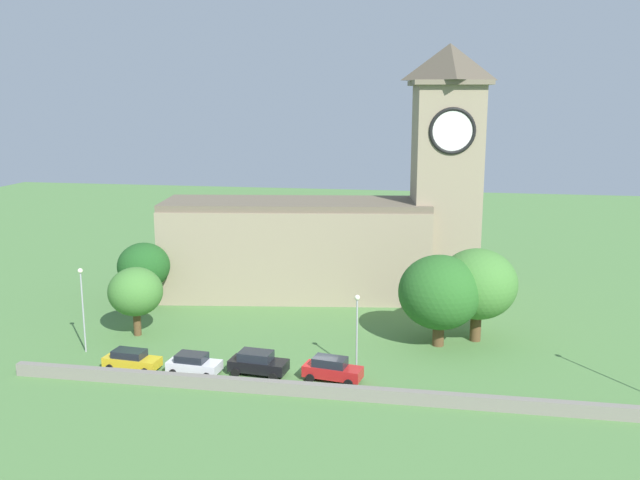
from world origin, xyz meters
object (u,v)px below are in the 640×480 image
Objects in this scene: car_black at (258,363)px; streetlamp_west_end at (82,297)px; streetlamp_west_mid at (357,321)px; tree_by_tower at (478,284)px; tree_riverside_west at (135,292)px; tree_riverside_east at (440,292)px; church at (343,224)px; car_white at (194,364)px; car_red at (332,369)px; tree_churchyard at (144,266)px; car_yellow at (131,360)px.

streetlamp_west_end is at bearing 172.16° from car_black.
tree_by_tower is (9.81, 9.42, 0.94)m from streetlamp_west_mid.
car_black is at bearing -27.76° from tree_riverside_west.
car_black is at bearing -146.90° from tree_riverside_east.
church is 27.14m from car_white.
tree_by_tower reaches higher than streetlamp_west_mid.
car_red is 0.74× the size of streetlamp_west_mid.
tree_churchyard reaches higher than car_black.
car_red is at bearing 1.81° from car_yellow.
car_white is 22.22m from tree_riverside_east.
car_red reaches higher than car_white.
tree_churchyard is 0.85× the size of tree_riverside_east.
car_white reaches higher than car_yellow.
streetlamp_west_end reaches higher than car_black.
church is at bearing 126.46° from tree_riverside_east.
streetlamp_west_mid is 0.92× the size of tree_churchyard.
streetlamp_west_mid is 9.94m from tree_riverside_east.
streetlamp_west_end is 23.99m from streetlamp_west_mid.
car_black is at bearing -147.56° from tree_by_tower.
streetlamp_west_end is at bearing 178.88° from streetlamp_west_mid.
car_yellow is at bearing -119.41° from church.
streetlamp_west_end reaches higher than tree_riverside_west.
tree_by_tower is (17.59, 11.18, 4.39)m from car_black.
tree_churchyard is at bearing 150.99° from streetlamp_west_mid.
car_red is (2.66, -24.18, -7.15)m from church.
streetlamp_west_mid is at bearing 11.20° from car_white.
church is at bearing 138.02° from tree_by_tower.
tree_churchyard is at bearing 125.09° from car_white.
car_white is at bearing -0.06° from car_yellow.
car_yellow is at bearing -157.83° from tree_riverside_east.
church reaches higher than streetlamp_west_end.
tree_riverside_east is at bearing 33.10° from car_black.
church is 29.27m from car_yellow.
tree_riverside_east is (14.24, 9.29, 3.98)m from car_black.
church reaches higher than car_red.
streetlamp_west_end is 1.07× the size of tree_churchyard.
streetlamp_west_end is (-11.07, 3.03, 4.14)m from car_white.
church is 18.46m from tree_riverside_east.
tree_churchyard is at bearing 145.53° from car_red.
streetlamp_west_mid is (12.91, 2.56, 3.56)m from car_white.
streetlamp_west_end is at bearing 173.61° from car_red.
church is 29.42m from streetlamp_west_end.
car_yellow is at bearing -178.19° from car_red.
tree_riverside_east reaches higher than streetlamp_west_end.
church is 4.33× the size of tree_riverside_east.
tree_riverside_east is at bearing 4.37° from tree_riverside_west.
car_black is at bearing 8.81° from car_white.
car_black is 15.71m from tree_riverside_west.
car_yellow is at bearing -27.85° from streetlamp_west_end.
church reaches higher than tree_riverside_west.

